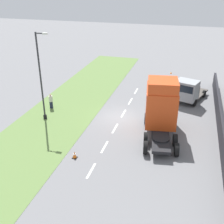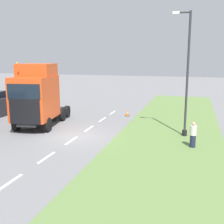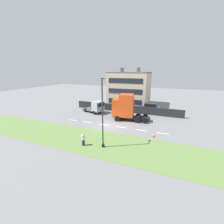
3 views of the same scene
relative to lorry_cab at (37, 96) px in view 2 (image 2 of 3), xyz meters
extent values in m
plane|color=slate|center=(-3.87, 1.53, -2.42)|extent=(120.00, 120.00, 0.00)
cube|color=#607F42|center=(-9.87, 1.53, -2.41)|extent=(7.00, 44.00, 0.01)
cube|color=white|center=(-3.87, -7.17, -2.42)|extent=(0.16, 1.80, 0.00)
cube|color=white|center=(-3.87, -3.97, -2.42)|extent=(0.16, 1.80, 0.00)
cube|color=white|center=(-3.87, -0.77, -2.42)|extent=(0.16, 1.80, 0.00)
cube|color=white|center=(-3.87, 2.43, -2.42)|extent=(0.16, 1.80, 0.00)
cube|color=white|center=(-3.87, 5.63, -2.42)|extent=(0.16, 1.80, 0.00)
cube|color=white|center=(-3.87, 8.83, -2.42)|extent=(0.16, 1.80, 0.00)
cube|color=black|center=(0.20, -1.25, -1.75)|extent=(2.44, 6.95, 0.24)
cube|color=#DB4719|center=(-0.04, 0.26, -0.07)|extent=(3.10, 4.09, 3.13)
cube|color=black|center=(-0.33, 2.14, -0.75)|extent=(2.15, 0.39, 1.75)
cube|color=black|center=(-0.33, 2.14, 0.62)|extent=(2.28, 0.41, 1.00)
cube|color=#DB4719|center=(0.05, -0.29, 1.95)|extent=(2.77, 2.78, 0.90)
sphere|color=orange|center=(0.48, 1.48, 2.47)|extent=(0.14, 0.14, 0.14)
cylinder|color=black|center=(0.43, -2.77, -1.57)|extent=(1.60, 1.60, 0.12)
cylinder|color=black|center=(-1.34, 0.92, -1.90)|extent=(0.48, 1.08, 1.04)
cylinder|color=black|center=(0.99, 1.28, -1.90)|extent=(0.48, 1.08, 1.04)
cylinder|color=black|center=(-0.78, -2.61, -1.90)|extent=(0.48, 1.08, 1.04)
cylinder|color=black|center=(1.54, -2.25, -1.90)|extent=(0.48, 1.08, 1.04)
cylinder|color=black|center=(-0.58, -3.96, -1.90)|extent=(0.48, 1.08, 1.04)
cylinder|color=black|center=(1.75, -3.60, -1.90)|extent=(0.48, 1.08, 1.04)
cylinder|color=black|center=(6.30, -5.07, -2.10)|extent=(0.31, 0.66, 0.64)
cylinder|color=black|center=(-10.85, -0.78, -2.22)|extent=(0.33, 0.33, 0.40)
cylinder|color=#2D2D33|center=(-10.85, -0.78, 1.68)|extent=(0.15, 0.15, 8.19)
cylinder|color=#2D2D33|center=(-10.40, -0.78, 5.68)|extent=(0.90, 0.11, 0.11)
cube|color=silver|center=(-9.95, -0.78, 5.68)|extent=(0.44, 0.20, 0.16)
cylinder|color=#1E233D|center=(-11.41, 1.64, -2.04)|extent=(0.34, 0.34, 0.76)
cylinder|color=beige|center=(-11.41, 1.64, -1.36)|extent=(0.39, 0.39, 0.60)
sphere|color=tan|center=(-11.41, 1.64, -0.96)|extent=(0.20, 0.20, 0.20)
cube|color=black|center=(-5.59, -6.03, -2.40)|extent=(0.36, 0.36, 0.03)
cone|color=orange|center=(-5.59, -6.03, -2.11)|extent=(0.28, 0.28, 0.55)
cylinder|color=white|center=(-5.59, -6.03, -2.09)|extent=(0.17, 0.17, 0.07)
camera|label=1|loc=(1.95, -22.19, 9.92)|focal=45.00mm
camera|label=2|loc=(-11.31, 18.42, 2.95)|focal=45.00mm
camera|label=3|loc=(-25.52, -7.98, 6.57)|focal=24.00mm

